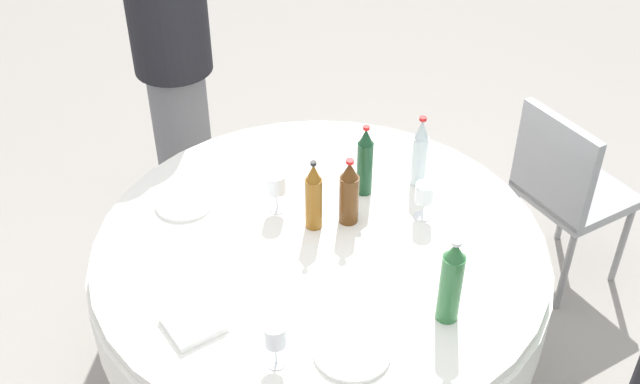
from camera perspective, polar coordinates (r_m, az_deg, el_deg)
The scene contains 16 objects.
ground_plane at distance 3.15m, azimuth -0.00°, elevation -13.85°, with size 10.00×10.00×0.00m, color gray.
dining_table at distance 2.71m, azimuth -0.00°, elevation -5.93°, with size 1.56×1.56×0.74m.
bottle_dark_green_inner at distance 2.75m, azimuth 3.33°, elevation 2.21°, with size 0.06×0.06×0.28m.
bottle_clear_outer at distance 2.82m, azimuth 7.37°, elevation 2.86°, with size 0.06×0.06×0.28m.
bottle_brown_far at distance 2.62m, azimuth 2.15°, elevation -0.09°, with size 0.07×0.07×0.26m.
bottle_green_left at distance 2.29m, azimuth 9.63°, elevation -6.59°, with size 0.07×0.07×0.30m.
bottle_amber_near at distance 2.59m, azimuth -0.47°, elevation -0.37°, with size 0.06×0.06×0.27m.
wine_glass_left at distance 2.68m, azimuth 7.70°, elevation -0.22°, with size 0.07×0.07×0.14m.
wine_glass_near at distance 2.68m, azimuth -3.25°, elevation 0.55°, with size 0.07×0.07×0.15m.
wine_glass_front at distance 2.16m, azimuth -3.33°, elevation -10.58°, with size 0.07×0.07×0.15m.
plate_mid at distance 2.26m, azimuth 2.40°, elevation -11.69°, with size 0.22×0.22×0.02m.
plate_south at distance 2.80m, azimuth -9.99°, elevation -0.82°, with size 0.20×0.20×0.02m.
fork_outer at distance 2.36m, azimuth -3.80°, elevation -9.09°, with size 0.18×0.02×0.01m, color silver.
folded_napkin at distance 2.35m, azimuth -9.31°, elevation -9.55°, with size 0.16×0.16×0.02m, color white.
person_outer at distance 3.47m, azimuth -10.76°, elevation 9.39°, with size 0.34×0.34×1.65m.
chair_front at distance 3.38m, azimuth 17.66°, elevation 0.43°, with size 0.54×0.54×0.87m.
Camera 1 is at (1.06, -1.67, 2.45)m, focal length 43.41 mm.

